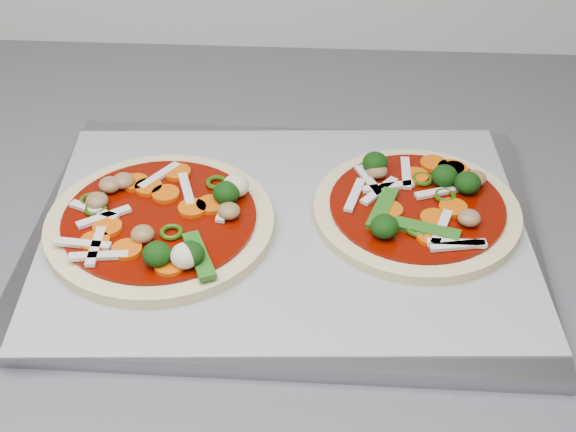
{
  "coord_description": "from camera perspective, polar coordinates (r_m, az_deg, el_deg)",
  "views": [
    {
      "loc": [
        -0.51,
        0.68,
        1.36
      ],
      "look_at": [
        -0.55,
        1.22,
        0.93
      ],
      "focal_mm": 50.0,
      "sensor_mm": 36.0,
      "label": 1
    }
  ],
  "objects": [
    {
      "name": "baking_tray",
      "position": [
        0.71,
        -0.21,
        -1.17
      ],
      "size": [
        0.44,
        0.33,
        0.01
      ],
      "primitive_type": "cube",
      "rotation": [
        0.0,
        0.0,
        -0.01
      ],
      "color": "gray",
      "rests_on": "countertop"
    },
    {
      "name": "parchment",
      "position": [
        0.71,
        -0.21,
        -0.67
      ],
      "size": [
        0.44,
        0.33,
        0.0
      ],
      "primitive_type": "cube",
      "rotation": [
        0.0,
        0.0,
        0.06
      ],
      "color": "#939499",
      "rests_on": "baking_tray"
    },
    {
      "name": "pizza_left",
      "position": [
        0.7,
        -8.96,
        -0.42
      ],
      "size": [
        0.23,
        0.23,
        0.03
      ],
      "rotation": [
        0.0,
        0.0,
        -0.16
      ],
      "color": "beige",
      "rests_on": "parchment"
    },
    {
      "name": "pizza_right",
      "position": [
        0.72,
        9.22,
        0.67
      ],
      "size": [
        0.22,
        0.22,
        0.03
      ],
      "rotation": [
        0.0,
        0.0,
        -0.19
      ],
      "color": "beige",
      "rests_on": "parchment"
    }
  ]
}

